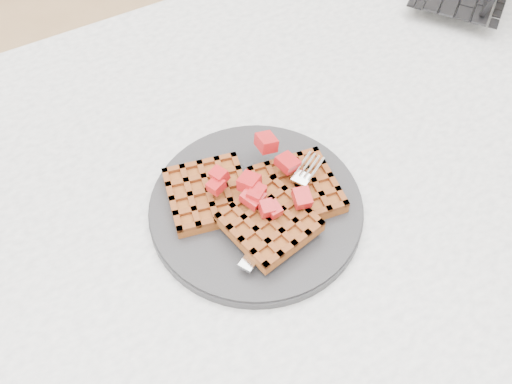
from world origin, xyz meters
The scene contains 6 objects.
ground centered at (0.00, 0.00, 0.00)m, with size 4.00×4.00×0.00m, color tan.
table centered at (0.00, 0.00, 0.64)m, with size 1.20×0.80×0.75m.
plate centered at (-0.13, -0.04, 0.76)m, with size 0.26×0.26×0.02m, color black.
waffles centered at (-0.13, -0.04, 0.78)m, with size 0.20×0.18×0.03m.
strawberry_pile centered at (-0.13, -0.04, 0.80)m, with size 0.15×0.15×0.02m, color maroon, non-canonical shape.
fork centered at (-0.10, -0.06, 0.77)m, with size 0.02×0.18×0.02m, color silver, non-canonical shape.
Camera 1 is at (-0.32, -0.37, 1.32)m, focal length 40.00 mm.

